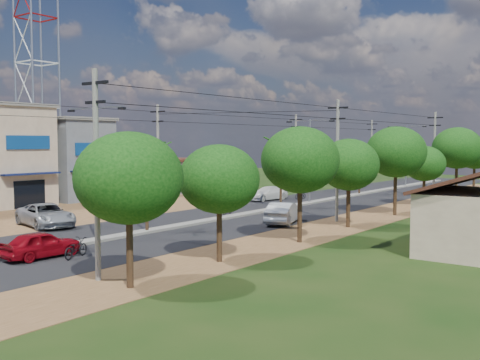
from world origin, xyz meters
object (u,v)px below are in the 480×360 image
(car_silver_mid, at_px, (283,213))
(car_parked_dark, at_px, (48,214))
(car_white_far, at_px, (268,194))
(moto_rider_east, at_px, (76,249))
(car_red_near, at_px, (41,245))
(car_parked_silver, at_px, (46,216))

(car_silver_mid, xyz_separation_m, car_parked_dark, (-13.42, -10.23, 0.00))
(car_white_far, relative_size, moto_rider_east, 2.45)
(car_parked_dark, xyz_separation_m, moto_rider_east, (11.34, -6.11, -0.29))
(car_white_far, bearing_deg, moto_rider_east, -62.81)
(car_red_near, bearing_deg, car_parked_silver, -32.87)
(car_silver_mid, relative_size, car_white_far, 1.02)
(car_silver_mid, height_order, car_parked_dark, car_parked_dark)
(car_silver_mid, bearing_deg, moto_rider_east, 64.14)
(car_silver_mid, xyz_separation_m, car_parked_silver, (-12.50, -11.05, 0.01))
(car_red_near, relative_size, car_white_far, 0.87)
(car_parked_silver, relative_size, car_parked_dark, 1.24)
(car_silver_mid, relative_size, car_parked_dark, 1.03)
(car_silver_mid, bearing_deg, car_parked_dark, 18.73)
(car_red_near, distance_m, moto_rider_east, 1.76)
(car_silver_mid, bearing_deg, car_parked_silver, 22.86)
(car_red_near, distance_m, car_parked_dark, 12.22)
(car_silver_mid, height_order, car_parked_silver, car_parked_silver)
(car_white_far, bearing_deg, car_parked_dark, -86.55)
(car_silver_mid, height_order, moto_rider_east, car_silver_mid)
(car_red_near, bearing_deg, car_parked_dark, -33.51)
(car_silver_mid, distance_m, car_parked_dark, 16.88)
(car_parked_dark, relative_size, moto_rider_east, 2.43)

